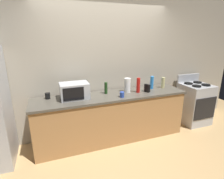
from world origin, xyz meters
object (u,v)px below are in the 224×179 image
(bottle_spray_cleaner, at_px, (152,83))
(mug_black, at_px, (48,96))
(stove_range, at_px, (194,103))
(paper_towel_roll, at_px, (127,85))
(cordless_phone, at_px, (147,88))
(bottle_wine, at_px, (106,88))
(bottle_vinegar, at_px, (163,83))
(microwave, at_px, (74,91))
(mug_blue, at_px, (122,95))
(bottle_hot_sauce, at_px, (138,85))

(bottle_spray_cleaner, height_order, mug_black, bottle_spray_cleaner)
(stove_range, distance_m, paper_towel_roll, 1.77)
(cordless_phone, relative_size, bottle_wine, 0.69)
(mug_black, bearing_deg, cordless_phone, -7.93)
(paper_towel_roll, relative_size, bottle_vinegar, 1.23)
(microwave, relative_size, bottle_vinegar, 2.19)
(microwave, bearing_deg, paper_towel_roll, 0.13)
(bottle_wine, xyz_separation_m, mug_black, (-1.03, 0.08, -0.06))
(cordless_phone, distance_m, mug_blue, 0.58)
(microwave, relative_size, mug_black, 4.59)
(bottle_wine, bearing_deg, bottle_vinegar, -2.18)
(bottle_wine, bearing_deg, cordless_phone, -12.48)
(bottle_vinegar, bearing_deg, microwave, -179.84)
(bottle_spray_cleaner, relative_size, bottle_hot_sauce, 0.92)
(microwave, height_order, paper_towel_roll, same)
(bottle_vinegar, distance_m, mug_blue, 1.05)
(bottle_wine, xyz_separation_m, bottle_hot_sauce, (0.60, -0.14, 0.03))
(bottle_spray_cleaner, bearing_deg, bottle_wine, 179.13)
(cordless_phone, xyz_separation_m, mug_blue, (-0.57, -0.12, -0.03))
(microwave, xyz_separation_m, bottle_hot_sauce, (1.18, -0.08, 0.01))
(mug_black, xyz_separation_m, mug_blue, (1.23, -0.37, -0.00))
(bottle_hot_sauce, bearing_deg, mug_black, 172.42)
(cordless_phone, bearing_deg, bottle_hot_sauce, 152.78)
(paper_towel_roll, height_order, mug_black, paper_towel_roll)
(bottle_spray_cleaner, bearing_deg, cordless_phone, -141.78)
(stove_range, height_order, bottle_vinegar, bottle_vinegar)
(mug_blue, bearing_deg, bottle_hot_sauce, 20.83)
(paper_towel_roll, bearing_deg, cordless_phone, -18.64)
(cordless_phone, distance_m, bottle_hot_sauce, 0.19)
(bottle_wine, bearing_deg, microwave, -174.97)
(microwave, height_order, bottle_spray_cleaner, microwave)
(bottle_vinegar, bearing_deg, bottle_hot_sauce, -171.79)
(cordless_phone, height_order, mug_black, cordless_phone)
(stove_range, distance_m, bottle_vinegar, 1.02)
(stove_range, bearing_deg, mug_blue, -174.30)
(bottle_wine, xyz_separation_m, mug_blue, (0.20, -0.29, -0.06))
(bottle_hot_sauce, bearing_deg, bottle_wine, 167.14)
(stove_range, height_order, cordless_phone, stove_range)
(cordless_phone, bearing_deg, stove_range, -12.91)
(bottle_vinegar, relative_size, bottle_wine, 1.01)
(microwave, distance_m, mug_blue, 0.83)
(bottle_wine, bearing_deg, stove_range, -2.74)
(microwave, xyz_separation_m, bottle_vinegar, (1.81, 0.01, -0.03))
(bottle_vinegar, bearing_deg, cordless_phone, -164.41)
(stove_range, xyz_separation_m, bottle_wine, (-2.08, 0.10, 0.55))
(paper_towel_roll, distance_m, bottle_wine, 0.42)
(cordless_phone, bearing_deg, bottle_spray_cleaner, 22.18)
(paper_towel_roll, relative_size, bottle_wine, 1.24)
(stove_range, distance_m, mug_blue, 1.95)
(bottle_wine, height_order, bottle_hot_sauce, bottle_hot_sauce)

